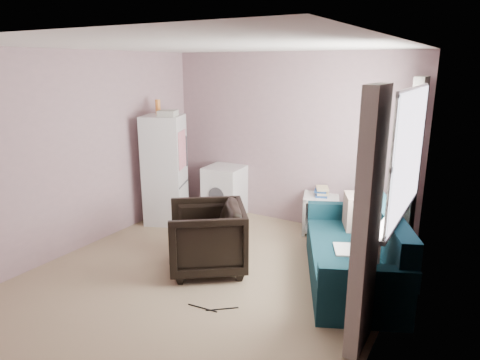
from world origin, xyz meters
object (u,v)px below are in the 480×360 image
(sofa, at_px, (357,255))
(washing_machine, at_px, (225,190))
(armchair, at_px, (207,234))
(side_table, at_px, (321,211))
(fridge, at_px, (165,169))

(sofa, bearing_deg, washing_machine, 131.22)
(armchair, xyz_separation_m, sofa, (1.58, 0.58, -0.12))
(side_table, bearing_deg, washing_machine, -176.17)
(washing_machine, distance_m, side_table, 1.55)
(washing_machine, xyz_separation_m, side_table, (1.54, 0.10, -0.10))
(armchair, xyz_separation_m, side_table, (0.74, 1.77, -0.12))
(fridge, xyz_separation_m, sofa, (3.01, -0.42, -0.51))
(armchair, height_order, side_table, armchair)
(fridge, relative_size, washing_machine, 2.32)
(washing_machine, height_order, side_table, washing_machine)
(sofa, bearing_deg, fridge, 147.84)
(washing_machine, bearing_deg, sofa, -29.04)
(fridge, distance_m, washing_machine, 1.00)
(armchair, relative_size, sofa, 0.41)
(washing_machine, bearing_deg, fridge, -137.41)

